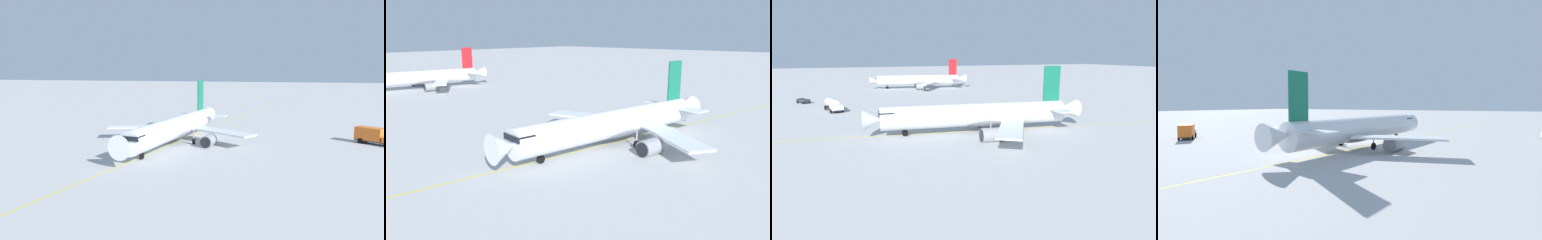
{
  "view_description": "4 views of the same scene",
  "coord_description": "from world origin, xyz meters",
  "views": [
    {
      "loc": [
        71.41,
        17.22,
        14.44
      ],
      "look_at": [
        3.06,
        1.44,
        4.68
      ],
      "focal_mm": 35.88,
      "sensor_mm": 36.0,
      "label": 1
    },
    {
      "loc": [
        45.84,
        29.23,
        15.83
      ],
      "look_at": [
        7.46,
        -4.94,
        3.92
      ],
      "focal_mm": 35.12,
      "sensor_mm": 36.0,
      "label": 2
    },
    {
      "loc": [
        26.03,
        47.36,
        13.54
      ],
      "look_at": [
        7.16,
        1.37,
        3.08
      ],
      "focal_mm": 29.4,
      "sensor_mm": 36.0,
      "label": 3
    },
    {
      "loc": [
        -38.29,
        -22.69,
        7.2
      ],
      "look_at": [
        3.22,
        0.3,
        4.51
      ],
      "focal_mm": 25.57,
      "sensor_mm": 36.0,
      "label": 4
    }
  ],
  "objects": [
    {
      "name": "catering_truck_truck",
      "position": [
        -5.23,
        34.47,
        1.66
      ],
      "size": [
        6.43,
        7.34,
        3.1
      ],
      "rotation": [
        0.0,
        0.0,
        0.92
      ],
      "color": "#232326",
      "rests_on": "ground_plane"
    },
    {
      "name": "pushback_tug_truck",
      "position": [
        69.23,
        21.85,
        0.81
      ],
      "size": [
        5.63,
        5.31,
        1.3
      ],
      "rotation": [
        0.0,
        0.0,
        3.84
      ],
      "color": "#232326",
      "rests_on": "ground_plane"
    },
    {
      "name": "airliner_main",
      "position": [
        3.04,
        -1.85,
        2.92
      ],
      "size": [
        38.94,
        30.22,
        11.59
      ],
      "rotation": [
        0.0,
        0.0,
        6.14
      ],
      "color": "silver",
      "rests_on": "ground_plane"
    },
    {
      "name": "taxiway_centreline",
      "position": [
        -2.16,
        -1.54,
        0.0
      ],
      "size": [
        180.94,
        31.75,
        0.01
      ],
      "rotation": [
        0.0,
        0.0,
        6.11
      ],
      "color": "yellow",
      "rests_on": "ground_plane"
    },
    {
      "name": "ground_plane",
      "position": [
        0.0,
        0.0,
        0.0
      ],
      "size": [
        600.0,
        600.0,
        0.0
      ],
      "primitive_type": "plane",
      "color": "#B2B2B2"
    }
  ]
}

